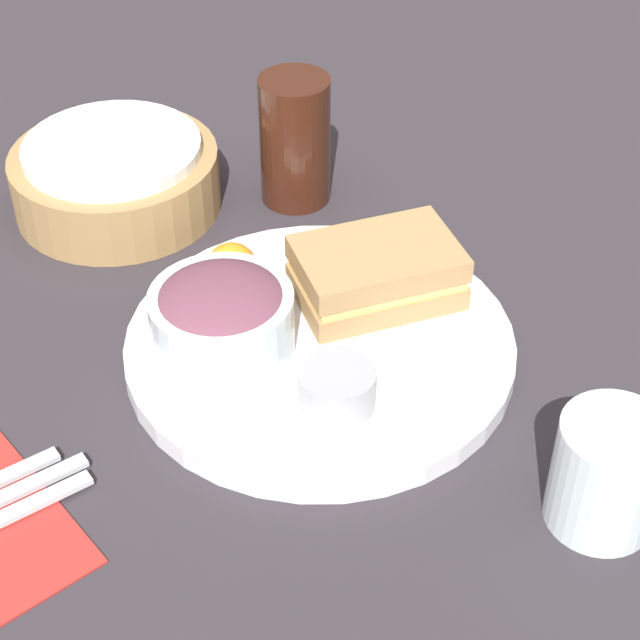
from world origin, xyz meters
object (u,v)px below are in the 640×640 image
plate (320,347)px  bread_basket (116,177)px  drink_glass (295,140)px  salad_bowl (222,316)px  sandwich (377,273)px  dressing_cup (337,388)px  water_glass (607,474)px

plate → bread_basket: bread_basket is taller
drink_glass → bread_basket: bearing=145.7°
plate → salad_bowl: salad_bowl is taller
sandwich → dressing_cup: (-0.11, -0.08, -0.01)m
dressing_cup → bread_basket: size_ratio=0.30×
dressing_cup → drink_glass: (0.18, 0.27, 0.03)m
sandwich → bread_basket: size_ratio=0.78×
dressing_cup → bread_basket: 0.37m
sandwich → bread_basket: 0.30m
salad_bowl → water_glass: water_glass is taller
sandwich → water_glass: 0.28m
dressing_cup → drink_glass: 0.33m
sandwich → plate: bearing=-170.8°
salad_bowl → drink_glass: (0.21, 0.16, 0.01)m
drink_glass → dressing_cup: bearing=-123.0°
drink_glass → plate: bearing=-124.0°
water_glass → bread_basket: bearing=95.6°
bread_basket → water_glass: size_ratio=2.30×
drink_glass → water_glass: 0.48m
plate → drink_glass: 0.25m
salad_bowl → drink_glass: size_ratio=0.90×
plate → sandwich: size_ratio=2.05×
sandwich → drink_glass: 0.20m
bread_basket → sandwich: bearing=-73.7°
drink_glass → salad_bowl: bearing=-141.9°
drink_glass → water_glass: drink_glass is taller
plate → salad_bowl: 0.09m
sandwich → salad_bowl: salad_bowl is taller
dressing_cup → plate: bearing=59.8°
plate → water_glass: 0.27m
sandwich → drink_glass: bearing=71.9°
drink_glass → water_glass: size_ratio=1.48×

